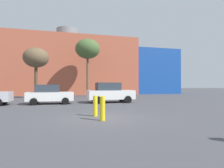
{
  "coord_description": "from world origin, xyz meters",
  "views": [
    {
      "loc": [
        -2.01,
        -9.36,
        1.62
      ],
      "look_at": [
        3.19,
        9.96,
        1.79
      ],
      "focal_mm": 30.12,
      "sensor_mm": 36.0,
      "label": 1
    }
  ],
  "objects_px": {
    "bare_tree_1": "(88,49)",
    "bollard_yellow_1": "(95,106)",
    "parked_car_1": "(50,94)",
    "parked_car_2": "(110,93)",
    "bollard_yellow_0": "(102,108)",
    "bare_tree_0": "(36,58)"
  },
  "relations": [
    {
      "from": "bare_tree_1",
      "to": "bollard_yellow_1",
      "type": "xyz_separation_m",
      "value": [
        -2.09,
        -18.65,
        -6.61
      ]
    },
    {
      "from": "parked_car_1",
      "to": "bollard_yellow_1",
      "type": "distance_m",
      "value": 8.07
    },
    {
      "from": "parked_car_2",
      "to": "bollard_yellow_0",
      "type": "height_order",
      "value": "parked_car_2"
    },
    {
      "from": "bollard_yellow_0",
      "to": "parked_car_1",
      "type": "bearing_deg",
      "value": 107.74
    },
    {
      "from": "bare_tree_0",
      "to": "bollard_yellow_0",
      "type": "height_order",
      "value": "bare_tree_0"
    },
    {
      "from": "bare_tree_1",
      "to": "bollard_yellow_0",
      "type": "bearing_deg",
      "value": -95.66
    },
    {
      "from": "bare_tree_1",
      "to": "parked_car_1",
      "type": "bearing_deg",
      "value": -113.59
    },
    {
      "from": "bollard_yellow_1",
      "to": "parked_car_2",
      "type": "bearing_deg",
      "value": 70.03
    },
    {
      "from": "bare_tree_0",
      "to": "parked_car_1",
      "type": "bearing_deg",
      "value": -74.97
    },
    {
      "from": "bollard_yellow_0",
      "to": "bollard_yellow_1",
      "type": "xyz_separation_m",
      "value": [
        -0.11,
        1.32,
        -0.02
      ]
    },
    {
      "from": "bare_tree_0",
      "to": "bare_tree_1",
      "type": "height_order",
      "value": "bare_tree_1"
    },
    {
      "from": "parked_car_1",
      "to": "parked_car_2",
      "type": "relative_size",
      "value": 0.9
    },
    {
      "from": "bollard_yellow_0",
      "to": "bollard_yellow_1",
      "type": "distance_m",
      "value": 1.33
    },
    {
      "from": "bare_tree_1",
      "to": "bollard_yellow_1",
      "type": "bearing_deg",
      "value": -96.39
    },
    {
      "from": "parked_car_2",
      "to": "parked_car_1",
      "type": "bearing_deg",
      "value": 180.0
    },
    {
      "from": "parked_car_2",
      "to": "bollard_yellow_0",
      "type": "relative_size",
      "value": 3.91
    },
    {
      "from": "parked_car_2",
      "to": "bare_tree_1",
      "type": "bearing_deg",
      "value": 93.47
    },
    {
      "from": "parked_car_1",
      "to": "bare_tree_0",
      "type": "relative_size",
      "value": 0.62
    },
    {
      "from": "bare_tree_1",
      "to": "bare_tree_0",
      "type": "bearing_deg",
      "value": -155.27
    },
    {
      "from": "parked_car_2",
      "to": "bollard_yellow_1",
      "type": "xyz_separation_m",
      "value": [
        -2.76,
        -7.59,
        -0.4
      ]
    },
    {
      "from": "parked_car_2",
      "to": "bare_tree_0",
      "type": "relative_size",
      "value": 0.69
    },
    {
      "from": "bollard_yellow_0",
      "to": "bare_tree_1",
      "type": "bearing_deg",
      "value": 84.34
    }
  ]
}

